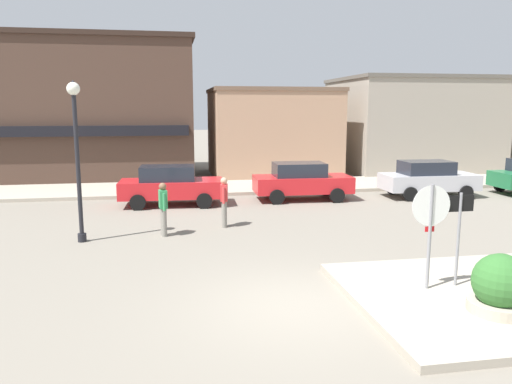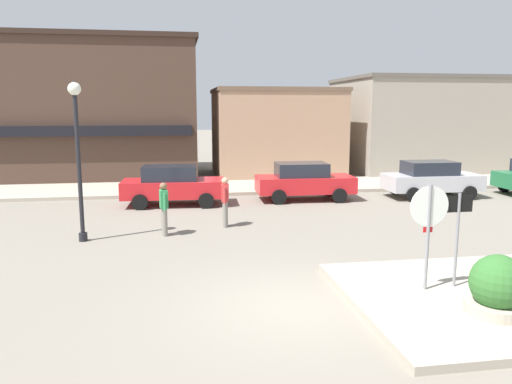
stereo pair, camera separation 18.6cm
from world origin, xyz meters
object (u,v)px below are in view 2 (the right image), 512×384
object	(u,v)px
stop_sign	(428,224)
lamp_post	(77,138)
pedestrian_crossing_far	(225,200)
parked_car_second	(304,181)
pedestrian_crossing_near	(164,207)
parked_car_nearest	(173,185)
planter	(498,291)
parked_car_third	(431,179)
one_way_sign	(457,230)

from	to	relation	value
stop_sign	lamp_post	bearing A→B (deg)	143.93
stop_sign	pedestrian_crossing_far	distance (m)	7.51
parked_car_second	pedestrian_crossing_near	distance (m)	7.56
parked_car_nearest	parked_car_second	xyz separation A→B (m)	(5.37, 0.24, 0.00)
planter	pedestrian_crossing_far	world-z (taller)	pedestrian_crossing_far
stop_sign	lamp_post	distance (m)	9.55
parked_car_second	pedestrian_crossing_near	bearing A→B (deg)	-138.05
parked_car_second	pedestrian_crossing_near	size ratio (longest dim) A/B	2.52
stop_sign	parked_car_third	distance (m)	12.13
parked_car_nearest	pedestrian_crossing_near	bearing A→B (deg)	-92.98
stop_sign	one_way_sign	bearing A→B (deg)	5.47
parked_car_third	parked_car_second	bearing A→B (deg)	177.16
lamp_post	parked_car_nearest	size ratio (longest dim) A/B	1.12
pedestrian_crossing_near	pedestrian_crossing_far	size ratio (longest dim) A/B	1.00
lamp_post	parked_car_second	bearing A→B (deg)	33.89
planter	pedestrian_crossing_far	bearing A→B (deg)	117.03
parked_car_third	stop_sign	bearing A→B (deg)	-118.81
stop_sign	one_way_sign	distance (m)	0.71
one_way_sign	pedestrian_crossing_far	world-z (taller)	one_way_sign
lamp_post	pedestrian_crossing_near	xyz separation A→B (m)	(2.31, 0.27, -2.09)
one_way_sign	parked_car_third	bearing A→B (deg)	63.94
parked_car_third	pedestrian_crossing_far	world-z (taller)	pedestrian_crossing_far
one_way_sign	pedestrian_crossing_far	xyz separation A→B (m)	(-4.08, 6.60, -0.46)
pedestrian_crossing_near	parked_car_nearest	bearing A→B (deg)	87.02
lamp_post	parked_car_third	distance (m)	14.54
stop_sign	one_way_sign	world-z (taller)	stop_sign
stop_sign	parked_car_second	xyz separation A→B (m)	(0.30, 10.89, -0.71)
pedestrian_crossing_far	planter	bearing A→B (deg)	-62.97
planter	parked_car_third	size ratio (longest dim) A/B	0.30
one_way_sign	parked_car_third	size ratio (longest dim) A/B	0.52
lamp_post	pedestrian_crossing_far	distance (m)	4.84
stop_sign	one_way_sign	size ratio (longest dim) A/B	1.10
parked_car_second	parked_car_third	distance (m)	5.54
one_way_sign	pedestrian_crossing_far	bearing A→B (deg)	121.76
lamp_post	one_way_sign	bearing A→B (deg)	-33.47
pedestrian_crossing_near	planter	bearing A→B (deg)	-50.10
one_way_sign	pedestrian_crossing_near	world-z (taller)	one_way_sign
planter	parked_car_nearest	world-z (taller)	parked_car_nearest
stop_sign	parked_car_third	size ratio (longest dim) A/B	0.57
parked_car_nearest	parked_car_third	xyz separation A→B (m)	(10.90, -0.03, 0.00)
parked_car_second	pedestrian_crossing_near	xyz separation A→B (m)	(-5.62, -5.05, 0.06)
one_way_sign	lamp_post	world-z (taller)	lamp_post
parked_car_third	pedestrian_crossing_far	distance (m)	10.05
parked_car_third	pedestrian_crossing_far	bearing A→B (deg)	-156.85
one_way_sign	pedestrian_crossing_near	distance (m)	8.33
planter	pedestrian_crossing_near	distance (m)	9.35
parked_car_nearest	pedestrian_crossing_far	bearing A→B (deg)	-67.34
stop_sign	planter	size ratio (longest dim) A/B	1.88
parked_car_second	parked_car_nearest	bearing A→B (deg)	-177.43
one_way_sign	stop_sign	bearing A→B (deg)	-174.53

